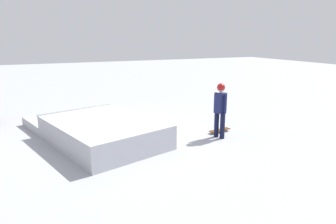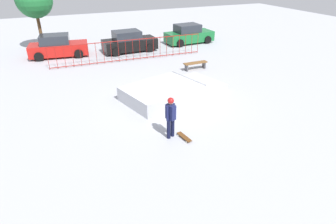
{
  "view_description": "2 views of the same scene",
  "coord_description": "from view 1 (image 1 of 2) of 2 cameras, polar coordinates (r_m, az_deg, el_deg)",
  "views": [
    {
      "loc": [
        -8.92,
        2.2,
        3.08
      ],
      "look_at": [
        -0.91,
        -1.44,
        0.9
      ],
      "focal_mm": 32.37,
      "sensor_mm": 36.0,
      "label": 1
    },
    {
      "loc": [
        -5.12,
        -11.65,
        6.12
      ],
      "look_at": [
        -1.33,
        -2.77,
        1.0
      ],
      "focal_mm": 30.03,
      "sensor_mm": 36.0,
      "label": 2
    }
  ],
  "objects": [
    {
      "name": "skate_ramp",
      "position": [
        9.61,
        -13.4,
        -3.19
      ],
      "size": [
        5.91,
        4.0,
        0.74
      ],
      "rotation": [
        0.0,
        0.0,
        0.28
      ],
      "color": "#B0B3BB",
      "rests_on": "ground"
    },
    {
      "name": "skater",
      "position": [
        9.45,
        9.81,
        1.04
      ],
      "size": [
        0.41,
        0.43,
        1.73
      ],
      "rotation": [
        0.0,
        0.0,
        5.1
      ],
      "color": "black",
      "rests_on": "ground"
    },
    {
      "name": "skateboard",
      "position": [
        10.22,
        9.7,
        -3.38
      ],
      "size": [
        0.35,
        0.82,
        0.09
      ],
      "rotation": [
        0.0,
        0.0,
        4.87
      ],
      "color": "#593314",
      "rests_on": "ground"
    },
    {
      "name": "ground_plane",
      "position": [
        9.69,
        -10.05,
        -4.83
      ],
      "size": [
        60.0,
        60.0,
        0.0
      ],
      "primitive_type": "plane",
      "color": "#A8AAB2"
    }
  ]
}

